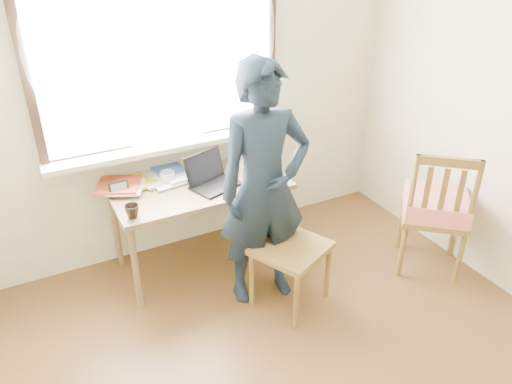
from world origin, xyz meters
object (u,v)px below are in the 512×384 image
desk (200,193)px  side_chair (436,207)px  person (264,188)px  laptop (211,178)px  mug_white (168,177)px  mug_dark (132,211)px  work_chair (291,255)px

desk → side_chair: side_chair is taller
desk → person: 0.64m
laptop → mug_white: 0.33m
mug_white → person: size_ratio=0.07×
mug_white → side_chair: side_chair is taller
mug_dark → person: bearing=-20.7°
desk → mug_dark: mug_dark is taller
laptop → work_chair: size_ratio=0.69×
mug_dark → side_chair: size_ratio=0.10×
work_chair → person: bearing=122.1°
laptop → mug_dark: 0.67m
mug_white → person: 0.82m
work_chair → mug_dark: bearing=152.2°
laptop → mug_dark: (-0.64, -0.19, -0.01)m
laptop → side_chair: (1.45, -0.83, -0.21)m
mug_white → side_chair: 2.01m
laptop → person: person is taller
desk → laptop: bearing=-22.6°
person → work_chair: bearing=-51.1°
desk → mug_white: bearing=142.9°
side_chair → person: size_ratio=0.60×
side_chair → person: bearing=165.3°
desk → mug_dark: (-0.56, -0.22, 0.12)m
person → desk: bearing=122.3°
laptop → work_chair: (0.29, -0.68, -0.35)m
mug_dark → person: size_ratio=0.06×
desk → mug_dark: 0.62m
laptop → work_chair: 0.82m
mug_white → mug_dark: mug_dark is taller
work_chair → person: 0.51m
desk → mug_white: mug_white is taller
work_chair → desk: bearing=117.3°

